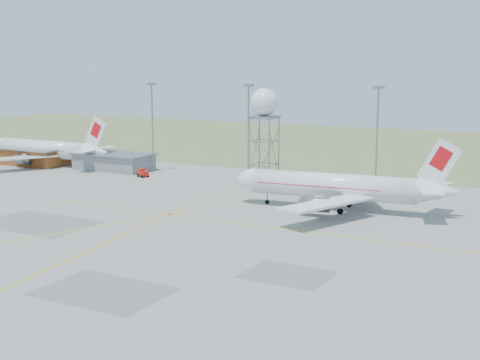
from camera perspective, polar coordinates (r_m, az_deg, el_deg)
The scene contains 12 objects.
ground at distance 84.83m, azimuth -14.58°, elevation -7.15°, with size 400.00×400.00×0.00m, color gray.
grass_strip at distance 207.91m, azimuth 12.83°, elevation 2.76°, with size 400.00×120.00×0.03m, color #5B713E.
building_orange at distance 179.70m, azimuth -18.55°, elevation 2.14°, with size 33.00×12.00×4.30m.
building_grey at distance 160.65m, azimuth -10.72°, elevation 1.57°, with size 19.00×10.00×3.90m.
mast_a at distance 155.02m, azimuth -7.50°, elevation 5.12°, with size 2.20×0.50×20.50m.
mast_b at distance 141.74m, azimuth 0.72°, elevation 4.79°, with size 2.20×0.50×20.50m.
mast_c at distance 131.00m, azimuth 11.63°, elevation 4.19°, with size 2.20×0.50×20.50m.
airliner_main at distance 114.21m, azimuth 8.24°, elevation -0.58°, with size 38.25×37.03×13.02m.
airliner_far at distance 172.05m, azimuth -16.17°, elevation 2.52°, with size 37.20×36.19×12.66m.
radar_tower at distance 133.12m, azimuth 2.07°, elevation 4.09°, with size 5.51×5.51×19.93m.
fire_truck at distance 133.74m, azimuth 2.80°, elevation -0.01°, with size 9.18×5.45×3.49m.
baggage_tug at distance 148.99m, azimuth -8.29°, elevation 0.52°, with size 2.76×2.56×1.83m.
Camera 1 is at (56.33, -58.69, 24.04)m, focal length 50.00 mm.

